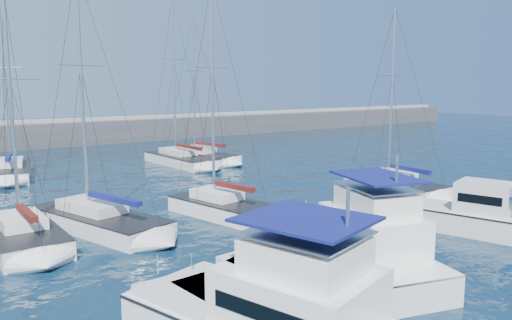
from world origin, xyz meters
TOP-DOWN VIEW (x-y plane):
  - ground at (0.00, 0.00)m, footprint 220.00×220.00m
  - breakwater at (0.00, 52.00)m, footprint 160.00×6.00m
  - motor_yacht_port_outer at (-8.57, -4.82)m, footprint 3.07×6.77m
  - motor_yacht_port_inner at (-8.52, -5.49)m, footprint 6.17×9.65m
  - motor_yacht_stbd_inner at (-1.53, -2.40)m, footprint 5.82×9.91m
  - motor_yacht_stbd_outer at (7.63, -2.08)m, footprint 4.12×6.29m
  - sailboat_mid_a at (-12.43, 9.60)m, footprint 3.07×6.98m
  - sailboat_mid_b at (-8.52, 10.32)m, footprint 5.51×9.70m
  - sailboat_mid_c at (-1.44, 8.91)m, footprint 4.19×7.22m
  - sailboat_mid_e at (12.31, 6.77)m, footprint 3.53×7.79m
  - sailboat_back_a at (-9.28, 30.20)m, footprint 4.90×8.95m
  - sailboat_back_b at (5.72, 27.81)m, footprint 3.58×9.83m
  - sailboat_back_c at (8.14, 28.05)m, footprint 5.19×9.00m

SIDE VIEW (x-z plane):
  - ground at x=0.00m, z-range 0.00..0.00m
  - sailboat_mid_b at x=-8.52m, z-range -6.59..7.60m
  - sailboat_mid_a at x=-12.43m, z-range -5.96..6.98m
  - sailboat_mid_e at x=12.31m, z-range -6.29..7.32m
  - sailboat_back_c at x=8.14m, z-range -6.90..7.94m
  - sailboat_back_a at x=-9.28m, z-range -6.94..7.98m
  - sailboat_back_b at x=5.72m, z-range -7.79..8.84m
  - sailboat_mid_c at x=-1.44m, z-range -6.53..7.60m
  - motor_yacht_port_outer at x=-8.57m, z-range -0.66..2.54m
  - motor_yacht_stbd_outer at x=7.63m, z-range -0.66..2.54m
  - breakwater at x=0.00m, z-range -1.17..3.28m
  - motor_yacht_stbd_inner at x=-1.53m, z-range -1.21..3.48m
  - motor_yacht_port_inner at x=-8.52m, z-range -1.21..3.48m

